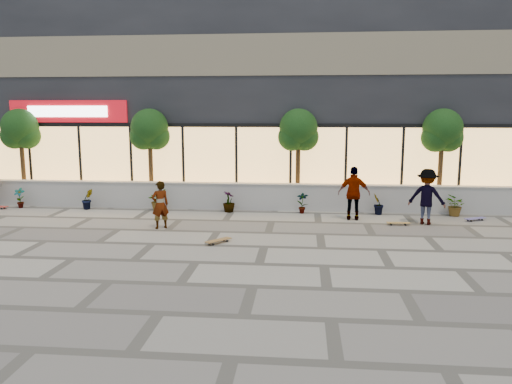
# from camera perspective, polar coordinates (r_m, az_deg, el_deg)

# --- Properties ---
(ground) EXTENTS (80.00, 80.00, 0.00)m
(ground) POSITION_cam_1_polar(r_m,az_deg,el_deg) (12.96, -6.93, -7.98)
(ground) COLOR #A8A291
(ground) RESTS_ON ground
(planter_wall) EXTENTS (22.00, 0.42, 1.04)m
(planter_wall) POSITION_cam_1_polar(r_m,az_deg,el_deg) (19.55, -2.60, -0.46)
(planter_wall) COLOR #B9B6B0
(planter_wall) RESTS_ON ground
(retail_building) EXTENTS (24.00, 9.17, 8.50)m
(retail_building) POSITION_cam_1_polar(r_m,az_deg,el_deg) (24.72, -0.87, 10.25)
(retail_building) COLOR black
(retail_building) RESTS_ON ground
(shrub_a) EXTENTS (0.43, 0.29, 0.81)m
(shrub_a) POSITION_cam_1_polar(r_m,az_deg,el_deg) (21.92, -25.39, -0.61)
(shrub_a) COLOR #143410
(shrub_a) RESTS_ON ground
(shrub_b) EXTENTS (0.57, 0.57, 0.81)m
(shrub_b) POSITION_cam_1_polar(r_m,az_deg,el_deg) (20.63, -18.70, -0.77)
(shrub_b) COLOR #143410
(shrub_b) RESTS_ON ground
(shrub_c) EXTENTS (0.68, 0.77, 0.81)m
(shrub_c) POSITION_cam_1_polar(r_m,az_deg,el_deg) (19.66, -11.22, -0.93)
(shrub_c) COLOR #143410
(shrub_c) RESTS_ON ground
(shrub_d) EXTENTS (0.64, 0.64, 0.81)m
(shrub_d) POSITION_cam_1_polar(r_m,az_deg,el_deg) (19.05, -3.13, -1.09)
(shrub_d) COLOR #143410
(shrub_d) RESTS_ON ground
(shrub_e) EXTENTS (0.46, 0.35, 0.81)m
(shrub_e) POSITION_cam_1_polar(r_m,az_deg,el_deg) (18.85, 5.32, -1.23)
(shrub_e) COLOR #143410
(shrub_e) RESTS_ON ground
(shrub_f) EXTENTS (0.55, 0.57, 0.81)m
(shrub_f) POSITION_cam_1_polar(r_m,az_deg,el_deg) (19.05, 13.78, -1.34)
(shrub_f) COLOR #143410
(shrub_f) RESTS_ON ground
(shrub_g) EXTENTS (0.77, 0.84, 0.81)m
(shrub_g) POSITION_cam_1_polar(r_m,az_deg,el_deg) (19.66, 21.88, -1.43)
(shrub_g) COLOR #143410
(shrub_g) RESTS_ON ground
(tree_west) EXTENTS (1.60, 1.50, 3.92)m
(tree_west) POSITION_cam_1_polar(r_m,az_deg,el_deg) (23.00, -25.33, 6.29)
(tree_west) COLOR #4A361A
(tree_west) RESTS_ON ground
(tree_midwest) EXTENTS (1.60, 1.50, 3.92)m
(tree_midwest) POSITION_cam_1_polar(r_m,az_deg,el_deg) (20.75, -12.06, 6.75)
(tree_midwest) COLOR #4A361A
(tree_midwest) RESTS_ON ground
(tree_mideast) EXTENTS (1.60, 1.50, 3.92)m
(tree_mideast) POSITION_cam_1_polar(r_m,az_deg,el_deg) (19.80, 4.86, 6.80)
(tree_mideast) COLOR #4A361A
(tree_mideast) RESTS_ON ground
(tree_east) EXTENTS (1.60, 1.50, 3.92)m
(tree_east) POSITION_cam_1_polar(r_m,az_deg,el_deg) (20.50, 20.53, 6.34)
(tree_east) COLOR #4A361A
(tree_east) RESTS_ON ground
(skater_center) EXTENTS (0.69, 0.63, 1.58)m
(skater_center) POSITION_cam_1_polar(r_m,az_deg,el_deg) (16.60, -10.89, -1.44)
(skater_center) COLOR silver
(skater_center) RESTS_ON ground
(skater_right_near) EXTENTS (1.16, 0.59, 1.90)m
(skater_right_near) POSITION_cam_1_polar(r_m,az_deg,el_deg) (17.87, 11.13, -0.17)
(skater_right_near) COLOR silver
(skater_right_near) RESTS_ON ground
(skater_right_far) EXTENTS (1.39, 1.09, 1.90)m
(skater_right_far) POSITION_cam_1_polar(r_m,az_deg,el_deg) (17.86, 18.94, -0.51)
(skater_right_far) COLOR #91381A
(skater_right_far) RESTS_ON ground
(skateboard_center) EXTENTS (0.73, 0.80, 0.10)m
(skateboard_center) POSITION_cam_1_polar(r_m,az_deg,el_deg) (14.67, -4.32, -5.53)
(skateboard_center) COLOR brown
(skateboard_center) RESTS_ON ground
(skateboard_right_near) EXTENTS (0.77, 0.21, 0.09)m
(skateboard_right_near) POSITION_cam_1_polar(r_m,az_deg,el_deg) (17.56, 15.94, -3.42)
(skateboard_right_near) COLOR olive
(skateboard_right_near) RESTS_ON ground
(skateboard_right_far) EXTENTS (0.83, 0.56, 0.10)m
(skateboard_right_far) POSITION_cam_1_polar(r_m,az_deg,el_deg) (19.17, 23.76, -2.79)
(skateboard_right_far) COLOR #5E559D
(skateboard_right_far) RESTS_ON ground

